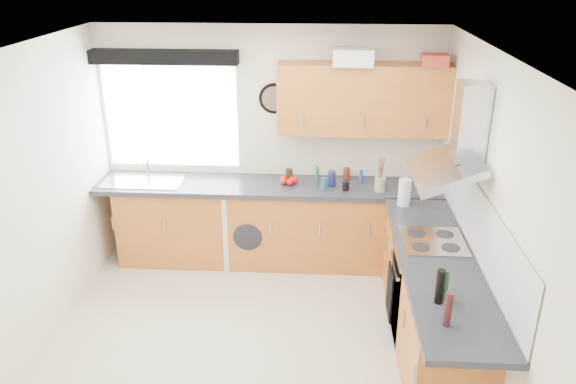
# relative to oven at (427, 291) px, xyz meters

# --- Properties ---
(ground_plane) EXTENTS (3.60, 3.60, 0.00)m
(ground_plane) POSITION_rel_oven_xyz_m (-1.50, -0.30, -0.42)
(ground_plane) COLOR beige
(ceiling) EXTENTS (3.60, 3.60, 0.02)m
(ceiling) POSITION_rel_oven_xyz_m (-1.50, -0.30, 2.08)
(ceiling) COLOR white
(ceiling) RESTS_ON wall_back
(wall_back) EXTENTS (3.60, 0.02, 2.50)m
(wall_back) POSITION_rel_oven_xyz_m (-1.50, 1.50, 0.82)
(wall_back) COLOR silver
(wall_back) RESTS_ON ground_plane
(wall_front) EXTENTS (3.60, 0.02, 2.50)m
(wall_front) POSITION_rel_oven_xyz_m (-1.50, -2.10, 0.82)
(wall_front) COLOR silver
(wall_front) RESTS_ON ground_plane
(wall_left) EXTENTS (0.02, 3.60, 2.50)m
(wall_left) POSITION_rel_oven_xyz_m (-3.30, -0.30, 0.82)
(wall_left) COLOR silver
(wall_left) RESTS_ON ground_plane
(wall_right) EXTENTS (0.02, 3.60, 2.50)m
(wall_right) POSITION_rel_oven_xyz_m (0.30, -0.30, 0.82)
(wall_right) COLOR silver
(wall_right) RESTS_ON ground_plane
(window) EXTENTS (1.40, 0.02, 1.10)m
(window) POSITION_rel_oven_xyz_m (-2.55, 1.49, 1.12)
(window) COLOR silver
(window) RESTS_ON wall_back
(window_blind) EXTENTS (1.50, 0.18, 0.14)m
(window_blind) POSITION_rel_oven_xyz_m (-2.55, 1.40, 1.76)
(window_blind) COLOR black
(window_blind) RESTS_ON wall_back
(splashback) EXTENTS (0.01, 3.00, 0.54)m
(splashback) POSITION_rel_oven_xyz_m (0.29, 0.00, 0.75)
(splashback) COLOR white
(splashback) RESTS_ON wall_right
(base_cab_back) EXTENTS (3.00, 0.58, 0.86)m
(base_cab_back) POSITION_rel_oven_xyz_m (-1.60, 1.21, 0.01)
(base_cab_back) COLOR #9B5720
(base_cab_back) RESTS_ON ground_plane
(base_cab_corner) EXTENTS (0.60, 0.60, 0.86)m
(base_cab_corner) POSITION_rel_oven_xyz_m (0.00, 1.20, 0.01)
(base_cab_corner) COLOR #9B5720
(base_cab_corner) RESTS_ON ground_plane
(base_cab_right) EXTENTS (0.58, 2.10, 0.86)m
(base_cab_right) POSITION_rel_oven_xyz_m (0.01, -0.15, 0.01)
(base_cab_right) COLOR #9B5720
(base_cab_right) RESTS_ON ground_plane
(worktop_back) EXTENTS (3.60, 0.62, 0.05)m
(worktop_back) POSITION_rel_oven_xyz_m (-1.50, 1.20, 0.46)
(worktop_back) COLOR #22242B
(worktop_back) RESTS_ON base_cab_back
(worktop_right) EXTENTS (0.62, 2.42, 0.05)m
(worktop_right) POSITION_rel_oven_xyz_m (0.00, -0.30, 0.46)
(worktop_right) COLOR #22242B
(worktop_right) RESTS_ON base_cab_right
(sink) EXTENTS (0.84, 0.46, 0.10)m
(sink) POSITION_rel_oven_xyz_m (-2.83, 1.20, 0.52)
(sink) COLOR #A8AEBA
(sink) RESTS_ON worktop_back
(oven) EXTENTS (0.56, 0.58, 0.85)m
(oven) POSITION_rel_oven_xyz_m (0.00, 0.00, 0.00)
(oven) COLOR black
(oven) RESTS_ON ground_plane
(hob_plate) EXTENTS (0.52, 0.52, 0.01)m
(hob_plate) POSITION_rel_oven_xyz_m (0.00, 0.00, 0.49)
(hob_plate) COLOR #A8AEBA
(hob_plate) RESTS_ON worktop_right
(extractor_hood) EXTENTS (0.52, 0.78, 0.66)m
(extractor_hood) POSITION_rel_oven_xyz_m (0.10, -0.00, 1.34)
(extractor_hood) COLOR #A8AEBA
(extractor_hood) RESTS_ON wall_right
(upper_cabinets) EXTENTS (1.70, 0.35, 0.70)m
(upper_cabinets) POSITION_rel_oven_xyz_m (-0.55, 1.32, 1.38)
(upper_cabinets) COLOR #9B5720
(upper_cabinets) RESTS_ON wall_back
(washing_machine) EXTENTS (0.63, 0.61, 0.84)m
(washing_machine) POSITION_rel_oven_xyz_m (-1.69, 1.22, -0.00)
(washing_machine) COLOR silver
(washing_machine) RESTS_ON ground_plane
(wall_clock) EXTENTS (0.32, 0.04, 0.32)m
(wall_clock) POSITION_rel_oven_xyz_m (-1.45, 1.48, 1.33)
(wall_clock) COLOR black
(wall_clock) RESTS_ON wall_back
(casserole) EXTENTS (0.39, 0.28, 0.16)m
(casserole) POSITION_rel_oven_xyz_m (-0.67, 1.22, 1.80)
(casserole) COLOR silver
(casserole) RESTS_ON upper_cabinets
(storage_box) EXTENTS (0.26, 0.22, 0.11)m
(storage_box) POSITION_rel_oven_xyz_m (0.10, 1.22, 1.78)
(storage_box) COLOR #BA3628
(storage_box) RESTS_ON upper_cabinets
(utensil_pot) EXTENTS (0.11, 0.11, 0.15)m
(utensil_pot) POSITION_rel_oven_xyz_m (-0.35, 1.08, 0.56)
(utensil_pot) COLOR gray
(utensil_pot) RESTS_ON worktop_back
(kitchen_roll) EXTENTS (0.15, 0.15, 0.26)m
(kitchen_roll) POSITION_rel_oven_xyz_m (-0.15, 0.75, 0.62)
(kitchen_roll) COLOR silver
(kitchen_roll) RESTS_ON worktop_right
(tomato_cluster) EXTENTS (0.20, 0.20, 0.08)m
(tomato_cluster) POSITION_rel_oven_xyz_m (-1.28, 1.23, 0.52)
(tomato_cluster) COLOR #AB1209
(tomato_cluster) RESTS_ON worktop_back
(jar_0) EXTENTS (0.07, 0.07, 0.13)m
(jar_0) POSITION_rel_oven_xyz_m (-0.68, 1.39, 0.55)
(jar_0) COLOR maroon
(jar_0) RESTS_ON worktop_back
(jar_1) EXTENTS (0.08, 0.08, 0.16)m
(jar_1) POSITION_rel_oven_xyz_m (-0.84, 1.18, 0.57)
(jar_1) COLOR #181A53
(jar_1) RESTS_ON worktop_back
(jar_2) EXTENTS (0.06, 0.06, 0.12)m
(jar_2) POSITION_rel_oven_xyz_m (-0.91, 1.10, 0.54)
(jar_2) COLOR navy
(jar_2) RESTS_ON worktop_back
(jar_3) EXTENTS (0.04, 0.04, 0.14)m
(jar_3) POSITION_rel_oven_xyz_m (-0.53, 1.30, 0.55)
(jar_3) COLOR navy
(jar_3) RESTS_ON worktop_back
(jar_4) EXTENTS (0.08, 0.08, 0.14)m
(jar_4) POSITION_rel_oven_xyz_m (-1.28, 1.29, 0.55)
(jar_4) COLOR black
(jar_4) RESTS_ON worktop_back
(jar_5) EXTENTS (0.04, 0.04, 0.20)m
(jar_5) POSITION_rel_oven_xyz_m (-0.99, 1.21, 0.58)
(jar_5) COLOR #1E5424
(jar_5) RESTS_ON worktop_back
(jar_6) EXTENTS (0.07, 0.07, 0.09)m
(jar_6) POSITION_rel_oven_xyz_m (-0.69, 1.08, 0.53)
(jar_6) COLOR black
(jar_6) RESTS_ON worktop_back
(bottle_0) EXTENTS (0.06, 0.06, 0.23)m
(bottle_0) POSITION_rel_oven_xyz_m (-0.09, -0.84, 0.60)
(bottle_0) COLOR #153B15
(bottle_0) RESTS_ON worktop_right
(bottle_1) EXTENTS (0.05, 0.05, 0.24)m
(bottle_1) POSITION_rel_oven_xyz_m (-0.12, -1.15, 0.61)
(bottle_1) COLOR #3B1518
(bottle_1) RESTS_ON worktop_right
(bottle_2) EXTENTS (0.06, 0.06, 0.26)m
(bottle_2) POSITION_rel_oven_xyz_m (-0.12, -0.89, 0.61)
(bottle_2) COLOR black
(bottle_2) RESTS_ON worktop_right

